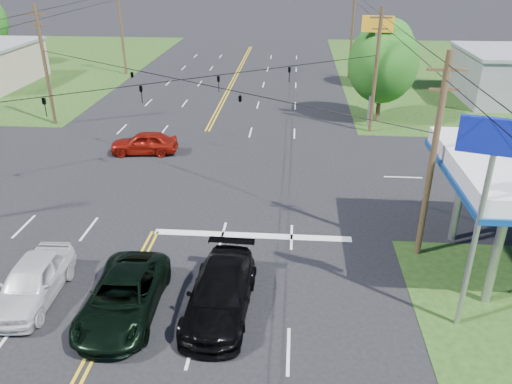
# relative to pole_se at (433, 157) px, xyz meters

# --- Properties ---
(ground) EXTENTS (280.00, 280.00, 0.00)m
(ground) POSITION_rel_pole_se_xyz_m (-13.00, 9.00, -4.92)
(ground) COLOR black
(ground) RESTS_ON ground
(stop_bar) EXTENTS (10.00, 0.50, 0.02)m
(stop_bar) POSITION_rel_pole_se_xyz_m (-8.00, 1.00, -4.92)
(stop_bar) COLOR silver
(stop_bar) RESTS_ON ground
(pole_se) EXTENTS (1.60, 0.28, 9.50)m
(pole_se) POSITION_rel_pole_se_xyz_m (0.00, 0.00, 0.00)
(pole_se) COLOR #3A2418
(pole_se) RESTS_ON ground
(pole_nw) EXTENTS (1.60, 0.28, 9.50)m
(pole_nw) POSITION_rel_pole_se_xyz_m (-26.00, 18.00, 0.00)
(pole_nw) COLOR #3A2418
(pole_nw) RESTS_ON ground
(pole_ne) EXTENTS (1.60, 0.28, 9.50)m
(pole_ne) POSITION_rel_pole_se_xyz_m (0.00, 18.00, 0.00)
(pole_ne) COLOR #3A2418
(pole_ne) RESTS_ON ground
(pole_left_far) EXTENTS (1.60, 0.28, 10.00)m
(pole_left_far) POSITION_rel_pole_se_xyz_m (-26.00, 37.00, 0.25)
(pole_left_far) COLOR #3A2418
(pole_left_far) RESTS_ON ground
(pole_right_far) EXTENTS (1.60, 0.28, 10.00)m
(pole_right_far) POSITION_rel_pole_se_xyz_m (0.00, 37.00, 0.25)
(pole_right_far) COLOR #3A2418
(pole_right_far) RESTS_ON ground
(span_wire_signals) EXTENTS (26.00, 18.00, 1.13)m
(span_wire_signals) POSITION_rel_pole_se_xyz_m (-13.00, 9.00, 1.08)
(span_wire_signals) COLOR black
(span_wire_signals) RESTS_ON ground
(power_lines) EXTENTS (26.04, 100.00, 0.64)m
(power_lines) POSITION_rel_pole_se_xyz_m (-13.00, 7.00, 3.68)
(power_lines) COLOR black
(power_lines) RESTS_ON ground
(tree_right_a) EXTENTS (5.70, 5.70, 8.18)m
(tree_right_a) POSITION_rel_pole_se_xyz_m (1.00, 21.00, -0.05)
(tree_right_a) COLOR #3A2418
(tree_right_a) RESTS_ON ground
(tree_right_b) EXTENTS (4.94, 4.94, 7.09)m
(tree_right_b) POSITION_rel_pole_se_xyz_m (3.50, 33.00, -0.70)
(tree_right_b) COLOR #3A2418
(tree_right_b) RESTS_ON ground
(pickup_dkgreen) EXTENTS (2.82, 5.89, 1.62)m
(pickup_dkgreen) POSITION_rel_pole_se_xyz_m (-12.50, -5.40, -4.10)
(pickup_dkgreen) COLOR black
(pickup_dkgreen) RESTS_ON ground
(suv_black) EXTENTS (2.66, 6.00, 1.71)m
(suv_black) POSITION_rel_pole_se_xyz_m (-8.74, -4.90, -4.06)
(suv_black) COLOR black
(suv_black) RESTS_ON ground
(pickup_white) EXTENTS (2.22, 5.15, 1.73)m
(pickup_white) POSITION_rel_pole_se_xyz_m (-16.50, -4.76, -4.05)
(pickup_white) COLOR silver
(pickup_white) RESTS_ON ground
(sedan_red) EXTENTS (4.84, 2.33, 1.59)m
(sedan_red) POSITION_rel_pole_se_xyz_m (-16.62, 11.90, -4.12)
(sedan_red) COLOR maroon
(sedan_red) RESTS_ON ground
(polesign_se) EXTENTS (2.37, 0.97, 8.22)m
(polesign_se) POSITION_rel_pole_se_xyz_m (0.45, -5.00, 1.61)
(polesign_se) COLOR #A5A5AA
(polesign_se) RESTS_ON ground
(polesign_ne) EXTENTS (2.40, 0.55, 8.69)m
(polesign_ne) POSITION_rel_pole_se_xyz_m (0.00, 19.33, 1.95)
(polesign_ne) COLOR #A5A5AA
(polesign_ne) RESTS_ON ground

